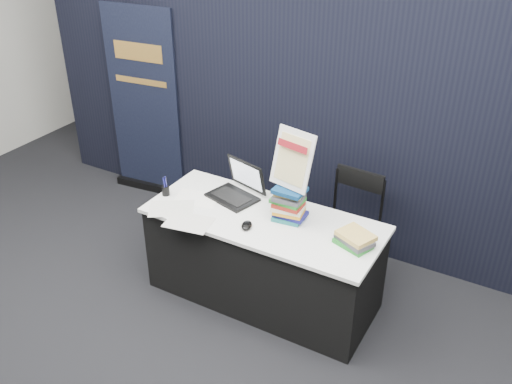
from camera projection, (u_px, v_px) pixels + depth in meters
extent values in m
plane|color=black|center=(227.00, 337.00, 4.22)|extent=(8.00, 8.00, 0.00)
cube|color=black|center=(324.00, 115.00, 4.83)|extent=(6.00, 0.08, 2.40)
cube|color=black|center=(263.00, 259.00, 4.46)|extent=(1.76, 0.71, 0.72)
cube|color=white|center=(264.00, 219.00, 4.27)|extent=(1.80, 0.75, 0.03)
cube|color=black|center=(232.00, 197.00, 4.50)|extent=(0.43, 0.35, 0.02)
cube|color=black|center=(241.00, 175.00, 4.53)|extent=(0.38, 0.16, 0.26)
cube|color=silver|center=(240.00, 175.00, 4.52)|extent=(0.32, 0.13, 0.21)
ellipsoid|color=black|center=(247.00, 225.00, 4.13)|extent=(0.11, 0.14, 0.04)
cube|color=silver|center=(172.00, 209.00, 4.37)|extent=(0.42, 0.38, 0.00)
cube|color=silver|center=(189.00, 222.00, 4.20)|extent=(0.38, 0.30, 0.00)
cube|color=white|center=(197.00, 199.00, 4.50)|extent=(0.39, 0.32, 0.00)
cylinder|color=black|center=(166.00, 191.00, 4.53)|extent=(0.06, 0.06, 0.08)
cube|color=#1C686B|center=(289.00, 217.00, 4.24)|extent=(0.23, 0.18, 0.03)
cube|color=navy|center=(289.00, 214.00, 4.22)|extent=(0.23, 0.18, 0.03)
cube|color=orange|center=(289.00, 211.00, 4.21)|extent=(0.23, 0.18, 0.03)
cube|color=beige|center=(289.00, 207.00, 4.19)|extent=(0.23, 0.18, 0.03)
cube|color=maroon|center=(289.00, 204.00, 4.18)|extent=(0.23, 0.18, 0.03)
cube|color=#217D27|center=(289.00, 200.00, 4.16)|extent=(0.23, 0.18, 0.03)
cube|color=#414145|center=(289.00, 197.00, 4.15)|extent=(0.23, 0.18, 0.03)
cube|color=tan|center=(289.00, 193.00, 4.13)|extent=(0.23, 0.18, 0.03)
cube|color=navy|center=(290.00, 190.00, 4.12)|extent=(0.23, 0.18, 0.03)
cube|color=#217D27|center=(355.00, 244.00, 3.94)|extent=(0.28, 0.26, 0.03)
cube|color=#414145|center=(355.00, 240.00, 3.92)|extent=(0.28, 0.26, 0.03)
cube|color=tan|center=(356.00, 236.00, 3.91)|extent=(0.28, 0.26, 0.03)
cube|color=black|center=(289.00, 187.00, 4.09)|extent=(0.21, 0.06, 0.02)
cylinder|color=black|center=(284.00, 164.00, 4.13)|extent=(0.03, 0.11, 0.31)
cylinder|color=black|center=(305.00, 169.00, 4.06)|extent=(0.03, 0.11, 0.31)
cube|color=silver|center=(293.00, 159.00, 4.03)|extent=(0.34, 0.19, 0.42)
cube|color=beige|center=(292.00, 160.00, 4.02)|extent=(0.27, 0.15, 0.33)
cube|color=maroon|center=(292.00, 146.00, 3.97)|extent=(0.26, 0.07, 0.05)
cube|color=black|center=(152.00, 186.00, 6.13)|extent=(0.83, 0.19, 0.08)
cube|color=black|center=(144.00, 104.00, 5.68)|extent=(0.77, 0.11, 1.93)
cube|color=gold|center=(138.00, 52.00, 5.41)|extent=(0.53, 0.06, 0.17)
cube|color=gold|center=(141.00, 81.00, 5.55)|extent=(0.58, 0.07, 0.06)
cylinder|color=black|center=(313.00, 261.00, 4.67)|extent=(0.02, 0.02, 0.45)
cylinder|color=black|center=(359.00, 276.00, 4.49)|extent=(0.02, 0.02, 0.45)
cylinder|color=black|center=(332.00, 237.00, 4.97)|extent=(0.02, 0.02, 0.45)
cylinder|color=black|center=(376.00, 250.00, 4.79)|extent=(0.02, 0.02, 0.45)
cube|color=black|center=(347.00, 231.00, 4.61)|extent=(0.45, 0.45, 0.04)
cube|color=black|center=(360.00, 179.00, 4.57)|extent=(0.40, 0.06, 0.16)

